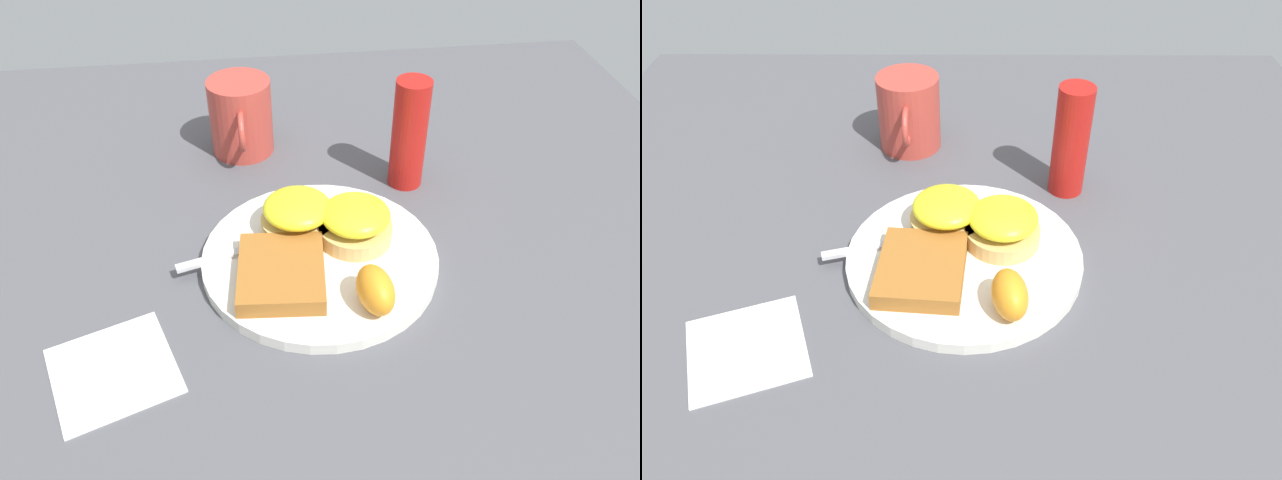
# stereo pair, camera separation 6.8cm
# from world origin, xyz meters

# --- Properties ---
(ground_plane) EXTENTS (1.10, 1.10, 0.00)m
(ground_plane) POSITION_xyz_m (0.00, 0.00, 0.00)
(ground_plane) COLOR #4C4C51
(plate) EXTENTS (0.26, 0.26, 0.01)m
(plate) POSITION_xyz_m (0.00, 0.00, 0.01)
(plate) COLOR silver
(plate) RESTS_ON ground_plane
(sandwich_benedict_left) EXTENTS (0.08, 0.08, 0.05)m
(sandwich_benedict_left) POSITION_xyz_m (-0.02, 0.04, 0.04)
(sandwich_benedict_left) COLOR tan
(sandwich_benedict_left) RESTS_ON plate
(sandwich_benedict_right) EXTENTS (0.08, 0.08, 0.05)m
(sandwich_benedict_right) POSITION_xyz_m (-0.04, -0.02, 0.04)
(sandwich_benedict_right) COLOR tan
(sandwich_benedict_right) RESTS_ON plate
(hashbrown_patty) EXTENTS (0.12, 0.10, 0.02)m
(hashbrown_patty) POSITION_xyz_m (0.04, -0.05, 0.02)
(hashbrown_patty) COLOR #9A5D24
(hashbrown_patty) RESTS_ON plate
(orange_wedge) EXTENTS (0.06, 0.04, 0.04)m
(orange_wedge) POSITION_xyz_m (0.08, 0.04, 0.04)
(orange_wedge) COLOR orange
(orange_wedge) RESTS_ON plate
(fork) EXTENTS (0.07, 0.19, 0.00)m
(fork) POSITION_xyz_m (-0.02, -0.05, 0.02)
(fork) COLOR silver
(fork) RESTS_ON plate
(cup) EXTENTS (0.12, 0.09, 0.10)m
(cup) POSITION_xyz_m (-0.25, -0.08, 0.05)
(cup) COLOR #B23D33
(cup) RESTS_ON ground_plane
(napkin) EXTENTS (0.14, 0.14, 0.00)m
(napkin) POSITION_xyz_m (0.12, -0.21, 0.00)
(napkin) COLOR white
(napkin) RESTS_ON ground_plane
(condiment_bottle) EXTENTS (0.04, 0.04, 0.14)m
(condiment_bottle) POSITION_xyz_m (-0.14, 0.13, 0.07)
(condiment_bottle) COLOR #B21914
(condiment_bottle) RESTS_ON ground_plane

